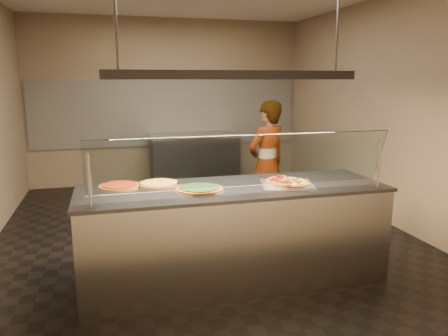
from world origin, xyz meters
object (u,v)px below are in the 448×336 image
object	(u,v)px
pizza_spinach	(200,189)
pizza_tomato	(120,186)
worker	(267,164)
half_pizza_sausage	(297,181)
prep_table	(195,160)
pizza_cheese	(159,184)
pizza_spatula	(166,181)
half_pizza_pepperoni	(278,182)
serving_counter	(233,234)
heat_lamp_housing	(234,75)
sneeze_guard	(245,162)
perforated_tray	(287,184)

from	to	relation	value
pizza_spinach	pizza_tomato	world-z (taller)	pizza_spinach
pizza_tomato	worker	size ratio (longest dim) A/B	0.24
half_pizza_sausage	prep_table	size ratio (longest dim) A/B	0.28
pizza_cheese	pizza_spatula	world-z (taller)	pizza_spatula
worker	prep_table	bearing A→B (deg)	-102.69
half_pizza_pepperoni	serving_counter	bearing A→B (deg)	171.22
pizza_spinach	pizza_spatula	world-z (taller)	pizza_spatula
heat_lamp_housing	pizza_spatula	bearing A→B (deg)	157.40
half_pizza_sausage	worker	world-z (taller)	worker
half_pizza_pepperoni	half_pizza_sausage	world-z (taller)	half_pizza_pepperoni
half_pizza_sausage	pizza_spinach	bearing A→B (deg)	-179.63
sneeze_guard	perforated_tray	size ratio (longest dim) A/B	4.44
pizza_spatula	prep_table	xyz separation A→B (m)	(0.99, 3.64, -0.49)
serving_counter	half_pizza_sausage	bearing A→B (deg)	-6.02
sneeze_guard	pizza_spatula	xyz separation A→B (m)	(-0.59, 0.59, -0.27)
pizza_spatula	prep_table	bearing A→B (deg)	74.79
pizza_cheese	pizza_tomato	world-z (taller)	same
sneeze_guard	pizza_spinach	distance (m)	0.52
pizza_spatula	prep_table	world-z (taller)	pizza_spatula
pizza_spatula	prep_table	size ratio (longest dim) A/B	0.15
pizza_spinach	pizza_spatula	bearing A→B (deg)	128.80
perforated_tray	half_pizza_pepperoni	size ratio (longest dim) A/B	1.35
half_pizza_sausage	pizza_cheese	distance (m)	1.31
half_pizza_pepperoni	pizza_tomato	xyz separation A→B (m)	(-1.45, 0.31, -0.02)
serving_counter	pizza_spatula	world-z (taller)	pizza_spatula
half_pizza_sausage	heat_lamp_housing	size ratio (longest dim) A/B	0.19
half_pizza_sausage	prep_table	distance (m)	3.99
pizza_spinach	pizza_spatula	xyz separation A→B (m)	(-0.25, 0.32, 0.01)
perforated_tray	serving_counter	bearing A→B (deg)	172.82
half_pizza_pepperoni	worker	size ratio (longest dim) A/B	0.26
sneeze_guard	heat_lamp_housing	size ratio (longest dim) A/B	1.14
half_pizza_sausage	pizza_tomato	distance (m)	1.67
serving_counter	prep_table	distance (m)	3.91
sneeze_guard	perforated_tray	distance (m)	0.65
worker	heat_lamp_housing	distance (m)	2.04
half_pizza_pepperoni	worker	world-z (taller)	worker
perforated_tray	pizza_tomato	size ratio (longest dim) A/B	1.48
serving_counter	pizza_spinach	bearing A→B (deg)	-168.18
serving_counter	pizza_tomato	bearing A→B (deg)	166.56
pizza_tomato	half_pizza_sausage	bearing A→B (deg)	-10.71
half_pizza_pepperoni	half_pizza_sausage	size ratio (longest dim) A/B	1.00
half_pizza_sausage	pizza_spatula	world-z (taller)	half_pizza_sausage
pizza_spatula	pizza_tomato	bearing A→B (deg)	-179.89
pizza_spinach	prep_table	bearing A→B (deg)	79.48
half_pizza_pepperoni	heat_lamp_housing	distance (m)	1.07
perforated_tray	heat_lamp_housing	world-z (taller)	heat_lamp_housing
pizza_spinach	heat_lamp_housing	world-z (taller)	heat_lamp_housing
perforated_tray	prep_table	bearing A→B (deg)	91.71
pizza_cheese	prep_table	xyz separation A→B (m)	(1.06, 3.66, -0.48)
pizza_tomato	prep_table	distance (m)	3.94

